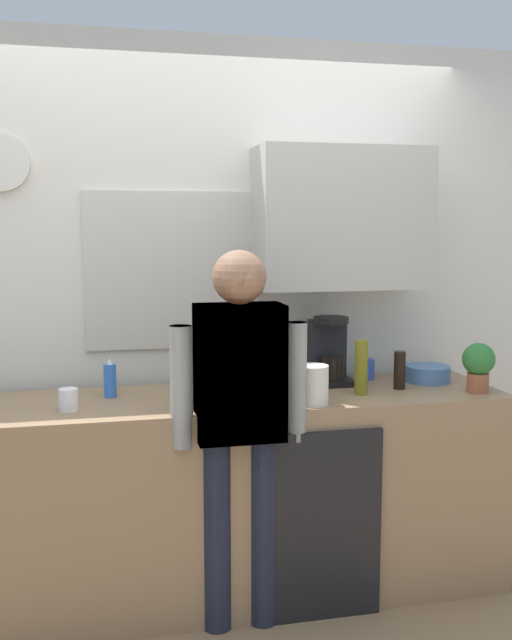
% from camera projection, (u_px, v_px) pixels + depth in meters
% --- Properties ---
extents(ground_plane, '(8.00, 8.00, 0.00)m').
position_uv_depth(ground_plane, '(240.00, 624.00, 3.11)').
color(ground_plane, '#8C6D4C').
extents(kitchen_counter, '(2.55, 0.64, 0.93)m').
position_uv_depth(kitchen_counter, '(227.00, 495.00, 3.34)').
color(kitchen_counter, '#937251').
rests_on(kitchen_counter, ground_plane).
extents(dishwasher_panel, '(0.56, 0.02, 0.84)m').
position_uv_depth(dishwasher_panel, '(319.00, 527.00, 3.10)').
color(dishwasher_panel, black).
rests_on(dishwasher_panel, ground_plane).
extents(back_wall_assembly, '(4.15, 0.42, 2.60)m').
position_uv_depth(back_wall_assembly, '(228.00, 292.00, 3.63)').
color(back_wall_assembly, silver).
rests_on(back_wall_assembly, ground_plane).
extents(coffee_maker, '(0.20, 0.20, 0.33)m').
position_uv_depth(coffee_maker, '(329.00, 353.00, 3.55)').
color(coffee_maker, black).
rests_on(coffee_maker, kitchen_counter).
extents(bottle_olive_oil, '(0.06, 0.06, 0.25)m').
position_uv_depth(bottle_olive_oil, '(361.00, 367.00, 3.31)').
color(bottle_olive_oil, olive).
rests_on(bottle_olive_oil, kitchen_counter).
extents(bottle_green_wine, '(0.07, 0.07, 0.30)m').
position_uv_depth(bottle_green_wine, '(248.00, 367.00, 3.20)').
color(bottle_green_wine, '#195923').
rests_on(bottle_green_wine, kitchen_counter).
extents(bottle_dark_sauce, '(0.06, 0.06, 0.18)m').
position_uv_depth(bottle_dark_sauce, '(400.00, 370.00, 3.43)').
color(bottle_dark_sauce, black).
rests_on(bottle_dark_sauce, kitchen_counter).
extents(cup_white_mug, '(0.08, 0.08, 0.10)m').
position_uv_depth(cup_white_mug, '(68.00, 400.00, 3.02)').
color(cup_white_mug, white).
rests_on(cup_white_mug, kitchen_counter).
extents(cup_blue_mug, '(0.08, 0.08, 0.10)m').
position_uv_depth(cup_blue_mug, '(366.00, 369.00, 3.65)').
color(cup_blue_mug, '#3351B2').
rests_on(cup_blue_mug, kitchen_counter).
extents(mixing_bowl, '(0.22, 0.22, 0.08)m').
position_uv_depth(mixing_bowl, '(428.00, 374.00, 3.59)').
color(mixing_bowl, '#4C72A5').
rests_on(mixing_bowl, kitchen_counter).
extents(potted_plant, '(0.15, 0.15, 0.23)m').
position_uv_depth(potted_plant, '(478.00, 364.00, 3.35)').
color(potted_plant, '#9E5638').
rests_on(potted_plant, kitchen_counter).
extents(dish_soap, '(0.06, 0.06, 0.18)m').
position_uv_depth(dish_soap, '(110.00, 380.00, 3.26)').
color(dish_soap, blue).
rests_on(dish_soap, kitchen_counter).
extents(storage_canister, '(0.14, 0.14, 0.17)m').
position_uv_depth(storage_canister, '(312.00, 385.00, 3.13)').
color(storage_canister, silver).
rests_on(storage_canister, kitchen_counter).
extents(person_at_sink, '(0.57, 0.22, 1.60)m').
position_uv_depth(person_at_sink, '(240.00, 408.00, 2.99)').
color(person_at_sink, black).
rests_on(person_at_sink, ground_plane).
extents(person_guest, '(0.57, 0.22, 1.60)m').
position_uv_depth(person_guest, '(240.00, 408.00, 2.99)').
color(person_guest, '#3F4766').
rests_on(person_guest, ground_plane).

